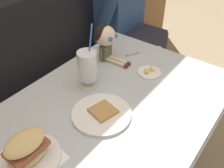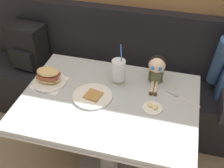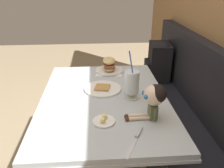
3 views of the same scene
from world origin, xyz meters
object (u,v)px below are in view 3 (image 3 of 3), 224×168
(butter_saucer, at_px, (104,121))
(backpack, at_px, (159,60))
(butter_knife, at_px, (137,136))
(seated_doll, at_px, (154,97))
(sandwich_plate, at_px, (109,66))
(toast_plate, at_px, (103,89))
(milkshake_glass, at_px, (132,83))

(butter_saucer, xyz_separation_m, backpack, (-1.18, 0.61, -0.09))
(butter_saucer, relative_size, butter_knife, 0.55)
(butter_knife, height_order, seated_doll, seated_doll)
(sandwich_plate, bearing_deg, butter_knife, 5.60)
(butter_knife, height_order, backpack, backpack)
(sandwich_plate, xyz_separation_m, butter_saucer, (0.70, -0.07, -0.04))
(toast_plate, distance_m, backpack, 1.01)
(toast_plate, relative_size, seated_doll, 1.14)
(butter_saucer, distance_m, butter_knife, 0.20)
(sandwich_plate, xyz_separation_m, backpack, (-0.48, 0.54, -0.13))
(milkshake_glass, xyz_separation_m, sandwich_plate, (-0.45, -0.11, -0.06))
(backpack, bearing_deg, butter_saucer, -27.51)
(toast_plate, height_order, butter_saucer, butter_saucer)
(milkshake_glass, bearing_deg, sandwich_plate, -165.52)
(seated_doll, bearing_deg, toast_plate, -144.22)
(milkshake_glass, height_order, seated_doll, milkshake_glass)
(seated_doll, bearing_deg, sandwich_plate, -164.05)
(toast_plate, height_order, milkshake_glass, milkshake_glass)
(sandwich_plate, xyz_separation_m, seated_doll, (0.68, 0.19, 0.08))
(sandwich_plate, height_order, butter_saucer, sandwich_plate)
(butter_saucer, bearing_deg, butter_knife, 48.75)
(milkshake_glass, relative_size, butter_saucer, 2.62)
(toast_plate, height_order, seated_doll, seated_doll)
(toast_plate, relative_size, milkshake_glass, 0.79)
(toast_plate, relative_size, sandwich_plate, 1.14)
(seated_doll, bearing_deg, milkshake_glass, -161.31)
(toast_plate, height_order, backpack, backpack)
(sandwich_plate, height_order, backpack, sandwich_plate)
(seated_doll, bearing_deg, butter_knife, -35.70)
(toast_plate, distance_m, milkshake_glass, 0.24)
(butter_knife, bearing_deg, toast_plate, -164.19)
(butter_knife, bearing_deg, backpack, 160.66)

